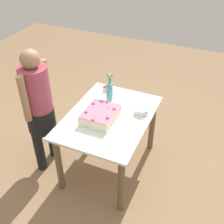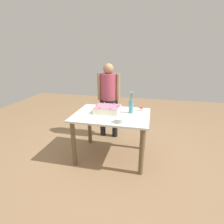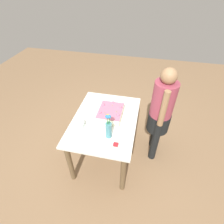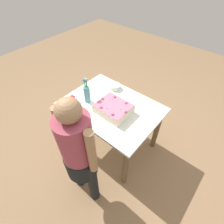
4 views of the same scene
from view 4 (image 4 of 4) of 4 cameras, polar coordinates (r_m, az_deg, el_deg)
The scene contains 8 objects.
ground_plane at distance 2.74m, azimuth -0.17°, elevation -9.67°, with size 8.00×8.00×0.00m, color #8E6D4C.
dining_table at distance 2.26m, azimuth -0.21°, elevation -0.55°, with size 1.18×0.86×0.76m.
sheet_cake at distance 2.05m, azimuth 0.45°, elevation 1.16°, with size 0.39×0.32×0.13m.
serving_plate_with_slice at distance 2.28m, azimuth -12.75°, elevation 3.96°, with size 0.22×0.22×0.06m.
cake_knife at distance 2.14m, azimuth 12.30°, elevation 0.13°, with size 0.24×0.02×0.00m, color silver.
flower_vase at distance 2.15m, azimuth -8.24°, elevation 6.56°, with size 0.07×0.07×0.35m.
fruit_bowl at distance 2.41m, azimuth 0.94°, elevation 8.30°, with size 0.15×0.15×0.06m, color silver.
person_standing at distance 1.67m, azimuth -10.82°, elevation -12.68°, with size 0.45×0.31×1.49m.
Camera 4 is at (-1.02, 1.19, 2.25)m, focal length 28.00 mm.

